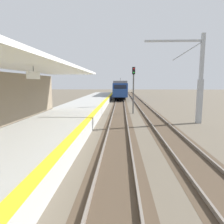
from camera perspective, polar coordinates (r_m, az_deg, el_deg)
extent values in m
cube|color=#A8A8A3|center=(16.73, -13.37, -2.36)|extent=(5.00, 80.00, 0.90)
cube|color=yellow|center=(16.18, -5.73, -0.91)|extent=(0.50, 80.00, 0.01)
cube|color=silver|center=(9.16, -28.94, 12.83)|extent=(4.40, 24.00, 0.16)
cube|color=white|center=(10.72, -21.26, 9.62)|extent=(0.08, 1.40, 0.36)
cylinder|color=#333333|center=(10.74, -21.34, 11.30)|extent=(0.03, 0.03, 0.27)
cube|color=#4C3D2D|center=(20.10, 2.03, -1.68)|extent=(2.34, 120.00, 0.01)
cube|color=slate|center=(20.11, -0.02, -1.44)|extent=(0.08, 120.00, 0.15)
cube|color=slate|center=(20.10, 4.09, -1.47)|extent=(0.08, 120.00, 0.15)
cube|color=#4C3D2D|center=(20.36, 11.65, -1.72)|extent=(2.34, 120.00, 0.01)
cube|color=slate|center=(20.24, 9.64, -1.50)|extent=(0.08, 120.00, 0.15)
cube|color=slate|center=(20.47, 13.65, -1.50)|extent=(0.08, 120.00, 0.15)
cube|color=navy|center=(47.24, 2.38, 6.52)|extent=(2.90, 18.00, 2.70)
cube|color=slate|center=(47.22, 2.39, 8.42)|extent=(2.67, 18.00, 0.44)
cube|color=black|center=(38.22, 2.33, 6.73)|extent=(2.32, 0.06, 1.21)
cube|color=navy|center=(37.47, 2.32, 5.36)|extent=(2.78, 1.60, 1.49)
cube|color=black|center=(47.25, 4.17, 7.00)|extent=(0.04, 15.84, 0.86)
cylinder|color=#333333|center=(50.83, 2.41, 9.16)|extent=(0.06, 0.06, 0.90)
cube|color=black|center=(41.49, 2.33, 3.92)|extent=(2.17, 2.20, 0.72)
cube|color=black|center=(53.16, 2.39, 4.86)|extent=(2.17, 2.20, 0.72)
cylinder|color=#4C4C4C|center=(22.96, 6.04, 5.03)|extent=(0.16, 0.16, 4.40)
cube|color=black|center=(22.96, 6.14, 11.52)|extent=(0.32, 0.24, 0.80)
sphere|color=red|center=(22.84, 6.17, 12.09)|extent=(0.16, 0.16, 0.16)
sphere|color=green|center=(22.81, 6.15, 10.99)|extent=(0.16, 0.16, 0.16)
cube|color=#9EA3A8|center=(18.87, 23.45, 2.73)|extent=(0.40, 0.40, 3.75)
cube|color=#9EA3A8|center=(18.93, 24.12, 14.10)|extent=(0.28, 0.28, 3.75)
cube|color=#9EA3A8|center=(18.41, 17.01, 18.65)|extent=(4.80, 0.16, 0.16)
cylinder|color=#9EA3A8|center=(18.60, 20.63, 15.88)|extent=(2.47, 0.07, 1.60)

